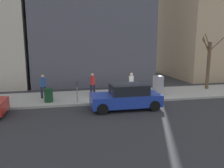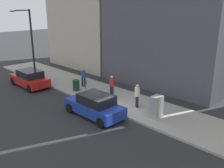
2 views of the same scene
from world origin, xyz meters
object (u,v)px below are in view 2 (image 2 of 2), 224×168
Objects in this scene: parking_meter at (86,87)px; utility_box at (156,107)px; trash_bin at (76,85)px; pedestrian_far_corner at (83,76)px; parked_car_blue at (95,106)px; pedestrian_midblock at (112,85)px; office_block_center at (187,1)px; parked_car_red at (30,79)px; pedestrian_near_meter at (137,94)px; streetlamp at (29,38)px.

parking_meter is 6.06m from utility_box.
parking_meter is 1.93m from trash_bin.
parking_meter is at bearing 126.96° from pedestrian_far_corner.
pedestrian_far_corner reaches higher than parked_car_blue.
pedestrian_midblock is (1.17, -3.04, 0.49)m from trash_bin.
parking_meter is 0.09× the size of office_block_center.
parked_car_red is (0.02, 8.88, 0.00)m from parked_car_blue.
pedestrian_far_corner is at bearing -50.71° from parked_car_red.
office_block_center is at bearing 3.83° from parked_car_blue.
trash_bin is at bearing -64.83° from parked_car_red.
office_block_center is (9.38, 2.06, 6.25)m from pedestrian_near_meter.
streetlamp is at bearing 91.18° from parking_meter.
trash_bin is at bearing 159.45° from office_block_center.
office_block_center is at bearing -33.67° from parked_car_red.
pedestrian_far_corner is at bearing 20.45° from trash_bin.
pedestrian_near_meter reaches higher than parked_car_blue.
pedestrian_far_corner is at bearing -73.50° from streetlamp.
trash_bin is at bearing -84.39° from streetlamp.
streetlamp is at bearing 56.33° from parked_car_red.
trash_bin is at bearing 45.27° from pedestrian_near_meter.
pedestrian_midblock is (1.79, -9.33, -2.93)m from streetlamp.
pedestrian_near_meter and pedestrian_far_corner have the same top height.
pedestrian_near_meter reaches higher than parking_meter.
pedestrian_far_corner reaches higher than parked_car_red.
streetlamp is (-1.02, 14.12, 3.17)m from utility_box.
parked_car_red is 0.29× the size of office_block_center.
pedestrian_midblock and pedestrian_far_corner have the same top height.
pedestrian_far_corner reaches higher than utility_box.
office_block_center reaches higher than streetlamp.
office_block_center is (9.04, -0.79, 6.25)m from pedestrian_midblock.
parked_car_red is 0.65× the size of streetlamp.
parking_meter is at bearing 54.80° from pedestrian_near_meter.
utility_box is at bearing -81.93° from parking_meter.
parked_car_blue is at bearing -53.13° from pedestrian_midblock.
office_block_center is at bearing -10.59° from parking_meter.
pedestrian_midblock is at bearing 80.82° from utility_box.
pedestrian_midblock is 1.00× the size of pedestrian_far_corner.
trash_bin is at bearing 92.92° from utility_box.
trash_bin is 0.06× the size of office_block_center.
parked_car_blue and parked_car_red have the same top height.
utility_box is 0.10× the size of office_block_center.
parking_meter is at bearing -88.82° from streetlamp.
pedestrian_midblock reaches higher than trash_bin.
parked_car_red is 3.12× the size of parking_meter.
office_block_center is (10.67, -1.99, 6.36)m from parking_meter.
parked_car_red is at bearing 146.77° from office_block_center.
streetlamp reaches higher than utility_box.
utility_box is at bearing 156.85° from pedestrian_far_corner.
streetlamp is (1.40, 11.00, 3.28)m from parked_car_blue.
parked_car_red reaches higher than trash_bin.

